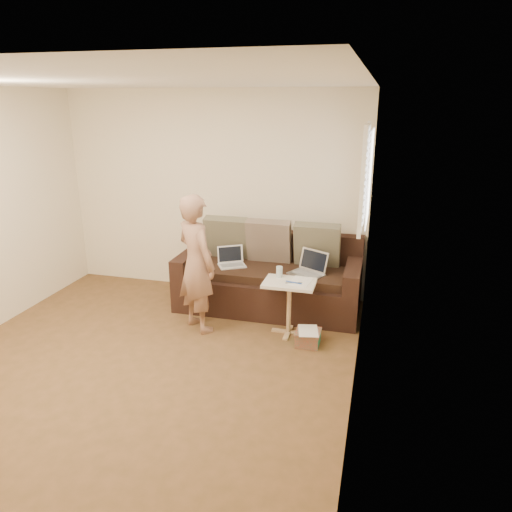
{
  "coord_description": "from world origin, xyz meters",
  "views": [
    {
      "loc": [
        2.11,
        -3.58,
        2.47
      ],
      "look_at": [
        0.8,
        1.4,
        0.78
      ],
      "focal_mm": 33.68,
      "sensor_mm": 36.0,
      "label": 1
    }
  ],
  "objects_px": {
    "sofa": "(269,275)",
    "side_table": "(289,308)",
    "laptop_white": "(232,266)",
    "striped_box": "(308,338)",
    "person": "(197,264)",
    "laptop_silver": "(306,275)",
    "drinking_glass": "(279,272)"
  },
  "relations": [
    {
      "from": "laptop_silver",
      "to": "side_table",
      "type": "xyz_separation_m",
      "value": [
        -0.1,
        -0.48,
        -0.22
      ]
    },
    {
      "from": "sofa",
      "to": "drinking_glass",
      "type": "distance_m",
      "value": 0.61
    },
    {
      "from": "laptop_white",
      "to": "striped_box",
      "type": "relative_size",
      "value": 1.23
    },
    {
      "from": "sofa",
      "to": "person",
      "type": "height_order",
      "value": "person"
    },
    {
      "from": "laptop_silver",
      "to": "drinking_glass",
      "type": "distance_m",
      "value": 0.46
    },
    {
      "from": "drinking_glass",
      "to": "striped_box",
      "type": "bearing_deg",
      "value": -40.37
    },
    {
      "from": "side_table",
      "to": "striped_box",
      "type": "height_order",
      "value": "side_table"
    },
    {
      "from": "laptop_white",
      "to": "drinking_glass",
      "type": "height_order",
      "value": "drinking_glass"
    },
    {
      "from": "laptop_white",
      "to": "striped_box",
      "type": "distance_m",
      "value": 1.39
    },
    {
      "from": "sofa",
      "to": "striped_box",
      "type": "distance_m",
      "value": 1.1
    },
    {
      "from": "sofa",
      "to": "laptop_white",
      "type": "relative_size",
      "value": 6.88
    },
    {
      "from": "sofa",
      "to": "person",
      "type": "xyz_separation_m",
      "value": [
        -0.63,
        -0.76,
        0.34
      ]
    },
    {
      "from": "laptop_silver",
      "to": "drinking_glass",
      "type": "xyz_separation_m",
      "value": [
        -0.24,
        -0.37,
        0.15
      ]
    },
    {
      "from": "sofa",
      "to": "person",
      "type": "distance_m",
      "value": 1.04
    },
    {
      "from": "striped_box",
      "to": "drinking_glass",
      "type": "bearing_deg",
      "value": 139.63
    },
    {
      "from": "laptop_silver",
      "to": "laptop_white",
      "type": "relative_size",
      "value": 1.19
    },
    {
      "from": "sofa",
      "to": "drinking_glass",
      "type": "bearing_deg",
      "value": -65.17
    },
    {
      "from": "drinking_glass",
      "to": "laptop_white",
      "type": "bearing_deg",
      "value": 147.32
    },
    {
      "from": "laptop_white",
      "to": "striped_box",
      "type": "bearing_deg",
      "value": -66.29
    },
    {
      "from": "laptop_silver",
      "to": "striped_box",
      "type": "xyz_separation_m",
      "value": [
        0.15,
        -0.7,
        -0.44
      ]
    },
    {
      "from": "person",
      "to": "striped_box",
      "type": "distance_m",
      "value": 1.43
    },
    {
      "from": "laptop_silver",
      "to": "side_table",
      "type": "bearing_deg",
      "value": -73.29
    },
    {
      "from": "laptop_white",
      "to": "person",
      "type": "height_order",
      "value": "person"
    },
    {
      "from": "sofa",
      "to": "side_table",
      "type": "xyz_separation_m",
      "value": [
        0.37,
        -0.62,
        -0.12
      ]
    },
    {
      "from": "person",
      "to": "side_table",
      "type": "distance_m",
      "value": 1.12
    },
    {
      "from": "drinking_glass",
      "to": "side_table",
      "type": "bearing_deg",
      "value": -39.64
    },
    {
      "from": "striped_box",
      "to": "side_table",
      "type": "bearing_deg",
      "value": 139.23
    },
    {
      "from": "striped_box",
      "to": "sofa",
      "type": "bearing_deg",
      "value": 126.57
    },
    {
      "from": "laptop_silver",
      "to": "drinking_glass",
      "type": "bearing_deg",
      "value": -94.22
    },
    {
      "from": "person",
      "to": "drinking_glass",
      "type": "xyz_separation_m",
      "value": [
        0.87,
        0.25,
        -0.1
      ]
    },
    {
      "from": "drinking_glass",
      "to": "laptop_silver",
      "type": "bearing_deg",
      "value": 56.8
    },
    {
      "from": "laptop_white",
      "to": "person",
      "type": "relative_size",
      "value": 0.21
    }
  ]
}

